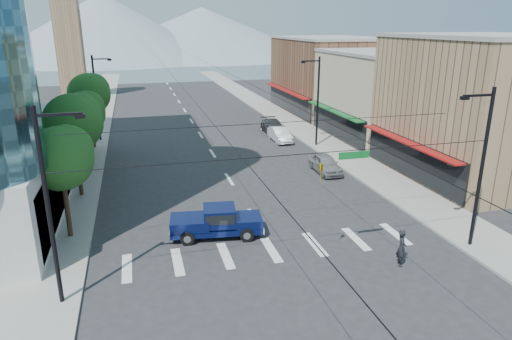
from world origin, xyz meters
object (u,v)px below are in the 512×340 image
Objects in this scene: parked_car_mid at (280,134)px; parked_car_far at (273,127)px; pedestrian at (402,248)px; parked_car_near at (325,164)px; pickup_truck at (216,221)px.

parked_car_far is (0.45, 3.86, 0.01)m from parked_car_mid.
pedestrian reaches higher than parked_car_near.
pickup_truck reaches higher than parked_car_mid.
parked_car_near is 15.09m from parked_car_far.
parked_car_far reaches higher than parked_car_mid.
pedestrian is (8.70, -5.83, 0.03)m from pickup_truck.
parked_car_near is at bearing 48.58° from pickup_truck.
parked_car_near is 0.86× the size of parked_car_far.
pedestrian reaches higher than parked_car_far.
parked_car_near reaches higher than parked_car_mid.
parked_car_near is at bearing -87.72° from parked_car_mid.
pedestrian reaches higher than parked_car_mid.
pickup_truck is 1.27× the size of parked_car_near.
parked_car_far is at bearing 91.46° from parked_car_near.
parked_car_near is (11.11, 9.71, -0.20)m from pickup_truck.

